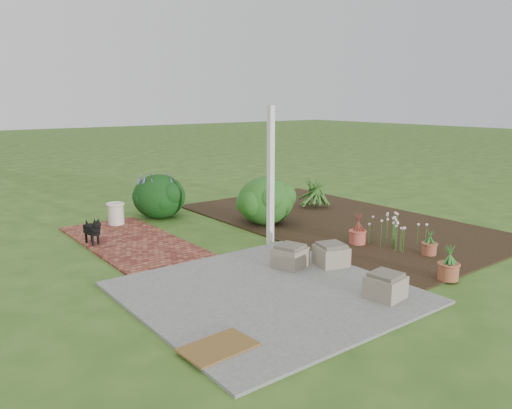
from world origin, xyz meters
TOP-DOWN VIEW (x-y plane):
  - ground at (0.00, 0.00)m, footprint 80.00×80.00m
  - concrete_patio at (-1.25, -1.75)m, footprint 3.50×3.50m
  - brick_path at (-1.70, 1.75)m, footprint 1.60×3.50m
  - garden_bed at (2.50, 0.50)m, footprint 4.00×7.00m
  - veranda_post at (0.30, 0.10)m, footprint 0.10×0.10m
  - stone_trough_near at (-0.15, -2.87)m, footprint 0.49×0.49m
  - stone_trough_mid at (0.24, -1.50)m, footprint 0.56×0.56m
  - stone_trough_far at (-0.32, -1.17)m, footprint 0.56×0.56m
  - coir_doormat at (-2.65, -2.69)m, footprint 0.80×0.54m
  - black_dog at (-2.34, 1.93)m, footprint 0.20×0.53m
  - cream_ceramic_urn at (-1.45, 3.07)m, footprint 0.43×0.43m
  - evergreen_shrub at (1.13, 1.29)m, footprint 1.41×1.41m
  - agapanthus_clump_back at (3.08, 1.82)m, footprint 1.26×1.26m
  - agapanthus_clump_front at (2.35, 2.29)m, footprint 0.89×0.89m
  - pink_flower_patch at (2.05, -1.42)m, footprint 0.91×0.91m
  - terracotta_pot_bronze at (1.51, -0.93)m, footprint 0.38×0.38m
  - terracotta_pot_small_left at (1.98, -2.11)m, footprint 0.27×0.27m
  - terracotta_pot_small_right at (1.15, -2.98)m, footprint 0.31×0.31m
  - purple_flowering_bush at (-0.34, 3.28)m, footprint 1.26×1.26m

SIDE VIEW (x-z plane):
  - ground at x=0.00m, z-range 0.00..0.00m
  - garden_bed at x=2.50m, z-range 0.00..0.03m
  - concrete_patio at x=-1.25m, z-range 0.00..0.04m
  - brick_path at x=-1.70m, z-range 0.00..0.04m
  - coir_doormat at x=-2.65m, z-range 0.04..0.06m
  - terracotta_pot_small_left at x=1.98m, z-range 0.03..0.23m
  - terracotta_pot_bronze at x=1.51m, z-range 0.03..0.27m
  - terracotta_pot_small_right at x=1.15m, z-range 0.03..0.28m
  - stone_trough_near at x=-0.15m, z-range 0.04..0.33m
  - stone_trough_far at x=-0.32m, z-range 0.04..0.34m
  - stone_trough_mid at x=0.24m, z-range 0.04..0.34m
  - cream_ceramic_urn at x=-1.45m, z-range 0.04..0.48m
  - pink_flower_patch at x=2.05m, z-range 0.03..0.59m
  - black_dog at x=-2.34m, z-range 0.08..0.54m
  - agapanthus_clump_front at x=2.35m, z-range 0.03..0.75m
  - agapanthus_clump_back at x=3.08m, z-range 0.03..0.95m
  - purple_flowering_bush at x=-0.34m, z-range 0.00..0.99m
  - evergreen_shrub at x=1.13m, z-range 0.03..1.04m
  - veranda_post at x=0.30m, z-range 0.00..2.50m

